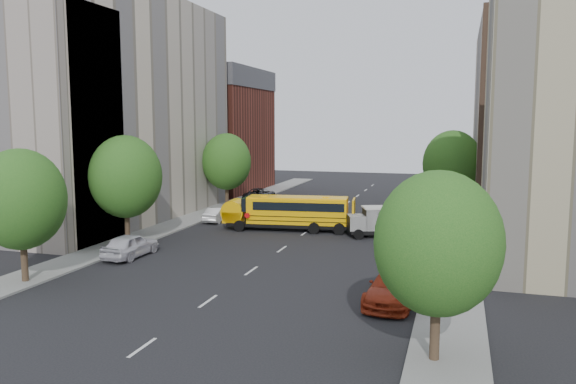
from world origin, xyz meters
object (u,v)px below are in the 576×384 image
at_px(parked_car_0, 130,245).
at_px(parked_car_2, 260,195).
at_px(street_tree_5, 454,160).
at_px(parked_car_4, 427,210).
at_px(parked_car_3, 394,287).
at_px(street_tree_3, 438,244).
at_px(street_tree_1, 126,177).
at_px(school_bus, 288,211).
at_px(parked_car_1, 218,214).
at_px(street_tree_2, 227,162).
at_px(safari_truck, 385,221).
at_px(street_tree_0, 21,199).
at_px(street_tree_4, 452,164).
at_px(parked_car_5, 438,198).

height_order(parked_car_0, parked_car_2, parked_car_0).
relative_size(street_tree_5, parked_car_4, 1.88).
bearing_deg(parked_car_3, street_tree_3, -65.67).
xyz_separation_m(street_tree_1, parked_car_4, (19.88, 18.56, -4.27)).
distance_m(school_bus, parked_car_3, 19.38).
height_order(parked_car_2, parked_car_3, parked_car_3).
relative_size(parked_car_0, parked_car_4, 1.17).
xyz_separation_m(street_tree_5, parked_car_1, (-19.80, -19.12, -4.07)).
relative_size(street_tree_1, parked_car_0, 1.70).
distance_m(street_tree_2, safari_truck, 20.07).
distance_m(street_tree_3, safari_truck, 23.23).
bearing_deg(parked_car_3, parked_car_0, 171.69).
xyz_separation_m(street_tree_0, parked_car_1, (2.20, 20.88, -4.00)).
relative_size(street_tree_2, street_tree_5, 1.03).
bearing_deg(street_tree_5, school_bus, -120.86).
xyz_separation_m(school_bus, parked_car_4, (10.53, 9.73, -0.91)).
xyz_separation_m(street_tree_3, parked_car_1, (-19.80, 24.88, -3.82)).
height_order(street_tree_0, parked_car_4, street_tree_0).
relative_size(street_tree_0, parked_car_0, 1.60).
xyz_separation_m(school_bus, parked_car_2, (-7.95, 15.05, -0.83)).
height_order(safari_truck, parked_car_1, safari_truck).
distance_m(street_tree_4, street_tree_5, 12.01).
relative_size(street_tree_1, street_tree_2, 1.03).
distance_m(street_tree_3, street_tree_5, 44.00).
bearing_deg(street_tree_0, street_tree_2, 90.00).
xyz_separation_m(street_tree_2, parked_car_0, (2.20, -21.09, -4.04)).
xyz_separation_m(school_bus, parked_car_0, (-7.15, -11.92, -0.80)).
bearing_deg(parked_car_3, school_bus, 128.34).
xyz_separation_m(street_tree_1, school_bus, (9.35, 8.83, -3.36)).
xyz_separation_m(street_tree_4, parked_car_4, (-2.12, 0.56, -4.40)).
distance_m(street_tree_4, parked_car_1, 21.50).
bearing_deg(parked_car_4, parked_car_0, -133.77).
xyz_separation_m(street_tree_5, parked_car_0, (-19.80, -33.09, -3.91)).
xyz_separation_m(street_tree_4, school_bus, (-12.65, -9.17, -3.49)).
xyz_separation_m(parked_car_2, parked_car_5, (19.20, 2.60, 0.01)).
height_order(street_tree_4, parked_car_2, street_tree_4).
relative_size(parked_car_1, parked_car_2, 0.70).
xyz_separation_m(street_tree_3, parked_car_0, (-19.80, 10.91, -3.66)).
bearing_deg(street_tree_2, parked_car_1, -72.82).
bearing_deg(street_tree_4, safari_truck, -116.29).
height_order(street_tree_4, parked_car_5, street_tree_4).
bearing_deg(street_tree_3, school_bus, 118.99).
height_order(school_bus, parked_car_2, school_bus).
relative_size(street_tree_1, parked_car_5, 1.68).
bearing_deg(safari_truck, street_tree_0, -153.28).
relative_size(school_bus, parked_car_0, 2.22).
bearing_deg(street_tree_1, street_tree_4, 39.29).
distance_m(parked_car_1, parked_car_3, 25.43).
relative_size(parked_car_1, parked_car_3, 0.70).
height_order(street_tree_4, parked_car_3, street_tree_4).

